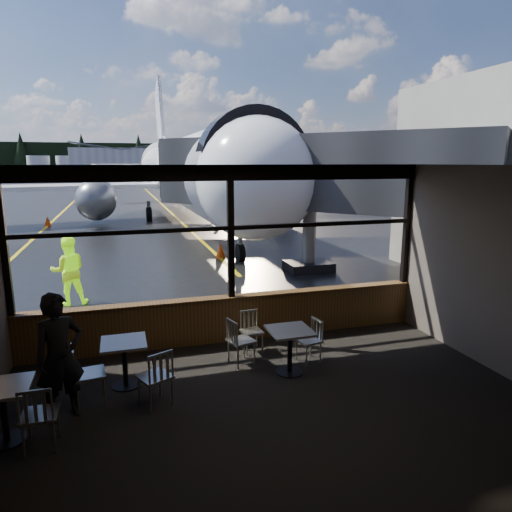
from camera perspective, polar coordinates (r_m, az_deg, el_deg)
name	(u,v)px	position (r m, az deg, el deg)	size (l,w,h in m)	color
ground_plane	(125,176)	(128.56, -16.05, 9.61)	(520.00, 520.00, 0.00)	black
carpet_floor	(282,417)	(6.84, 3.32, -19.46)	(8.00, 6.00, 0.01)	black
ceiling	(286,166)	(5.86, 3.72, 11.22)	(8.00, 6.00, 0.04)	#38332D
wall_back	(428,416)	(3.68, 20.70, -18.25)	(8.00, 0.04, 3.50)	#534942
window_sill	(232,319)	(9.26, -3.06, -7.87)	(8.00, 0.28, 0.90)	#4A3016
window_header	(230,173)	(8.74, -3.27, 10.37)	(8.00, 0.18, 0.30)	black
mullion_left	(3,243)	(8.81, -29.04, 1.41)	(0.12, 0.12, 2.60)	black
mullion_centre	(231,233)	(8.84, -3.19, 2.89)	(0.12, 0.12, 2.60)	black
mullion_right	(407,225)	(10.48, 18.35, 3.69)	(0.12, 0.12, 2.60)	black
window_transom	(231,228)	(8.82, -3.19, 3.53)	(8.00, 0.10, 0.08)	black
airliner	(186,127)	(28.30, -8.71, 15.59)	(30.33, 36.39, 11.12)	white
jet_bridge	(298,198)	(15.13, 5.25, 7.18)	(8.92, 10.91, 4.76)	#28282B
cafe_table_near	(290,351)	(7.93, 4.25, -11.80)	(0.71, 0.71, 0.78)	gray
cafe_table_mid	(125,364)	(7.77, -16.07, -12.84)	(0.69, 0.69, 0.76)	gray
cafe_table_left	(4,414)	(6.95, -28.96, -16.93)	(0.70, 0.70, 0.77)	#A39C96
chair_near_e	(309,341)	(8.37, 6.62, -10.50)	(0.43, 0.43, 0.80)	beige
chair_near_w	(241,341)	(8.21, -1.86, -10.61)	(0.47, 0.47, 0.86)	#ABA69A
chair_near_n	(252,332)	(8.72, -0.52, -9.51)	(0.43, 0.43, 0.79)	#B3AFA2
chair_mid_s	(155,377)	(7.06, -12.54, -14.58)	(0.50, 0.50, 0.91)	#ABA59A
chair_mid_w	(89,375)	(7.37, -20.12, -13.74)	(0.51, 0.51, 0.94)	#B2ADA1
chair_left_s	(40,415)	(6.59, -25.40, -17.54)	(0.49, 0.49, 0.90)	#ACA79C
passenger	(60,357)	(6.98, -23.31, -11.51)	(0.66, 0.43, 1.82)	black
ground_crew	(69,271)	(12.39, -22.39, -1.73)	(0.84, 0.66, 1.73)	#BFF219
cone_nose	(221,250)	(17.33, -4.43, 0.73)	(0.39, 0.39, 0.55)	#DF5F07
cone_wing	(48,221)	(28.49, -24.60, 4.00)	(0.40, 0.40, 0.55)	#F75607
hangar_mid	(121,159)	(193.51, -16.48, 11.60)	(38.00, 15.00, 10.00)	silver
hangar_right	(270,156)	(196.56, 1.70, 12.34)	(50.00, 20.00, 12.00)	silver
fuel_tank_a	(39,164)	(192.53, -25.53, 10.36)	(8.00, 8.00, 6.00)	silver
fuel_tank_b	(67,164)	(191.34, -22.53, 10.60)	(8.00, 8.00, 6.00)	silver
fuel_tank_c	(95,164)	(190.66, -19.49, 10.82)	(8.00, 8.00, 6.00)	silver
treeline	(121,157)	(218.51, -16.56, 11.81)	(360.00, 3.00, 12.00)	black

